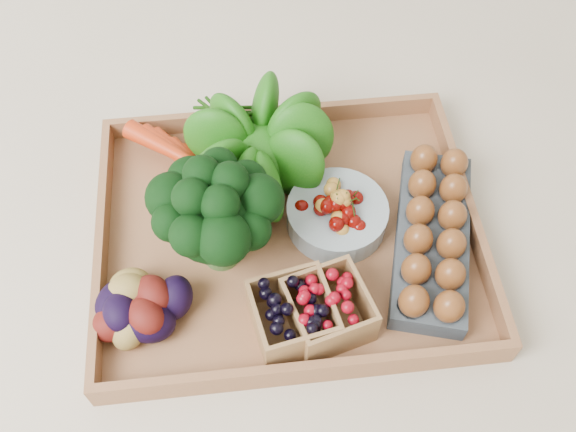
{
  "coord_description": "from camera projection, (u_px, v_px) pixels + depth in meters",
  "views": [
    {
      "loc": [
        -0.06,
        -0.51,
        0.82
      ],
      "look_at": [
        0.0,
        0.0,
        0.06
      ],
      "focal_mm": 40.0,
      "sensor_mm": 36.0,
      "label": 1
    }
  ],
  "objects": [
    {
      "name": "carrots",
      "position": [
        201.0,
        171.0,
        0.98
      ],
      "size": [
        0.21,
        0.15,
        0.05
      ],
      "primitive_type": null,
      "color": "red",
      "rests_on": "tray"
    },
    {
      "name": "tray",
      "position": [
        288.0,
        236.0,
        0.95
      ],
      "size": [
        0.55,
        0.45,
        0.01
      ],
      "primitive_type": "cube",
      "color": "#97643F",
      "rests_on": "ground"
    },
    {
      "name": "ground",
      "position": [
        288.0,
        238.0,
        0.96
      ],
      "size": [
        4.0,
        4.0,
        0.0
      ],
      "primitive_type": "plane",
      "color": "beige",
      "rests_on": "ground"
    },
    {
      "name": "broccoli",
      "position": [
        218.0,
        230.0,
        0.87
      ],
      "size": [
        0.17,
        0.17,
        0.14
      ],
      "primitive_type": null,
      "color": "black",
      "rests_on": "tray"
    },
    {
      "name": "lettuce",
      "position": [
        259.0,
        142.0,
        0.95
      ],
      "size": [
        0.15,
        0.15,
        0.15
      ],
      "primitive_type": "sphere",
      "color": "#12550D",
      "rests_on": "tray"
    },
    {
      "name": "potatoes",
      "position": [
        137.0,
        302.0,
        0.84
      ],
      "size": [
        0.15,
        0.15,
        0.09
      ],
      "primitive_type": null,
      "color": "#480F0B",
      "rests_on": "tray"
    },
    {
      "name": "punnet_blackberry",
      "position": [
        293.0,
        315.0,
        0.84
      ],
      "size": [
        0.12,
        0.12,
        0.07
      ],
      "primitive_type": "cube",
      "rotation": [
        0.0,
        0.0,
        0.19
      ],
      "color": "black",
      "rests_on": "tray"
    },
    {
      "name": "egg_carton",
      "position": [
        432.0,
        238.0,
        0.92
      ],
      "size": [
        0.18,
        0.31,
        0.03
      ],
      "primitive_type": "cube",
      "rotation": [
        0.0,
        0.0,
        -0.28
      ],
      "color": "#3C444C",
      "rests_on": "tray"
    },
    {
      "name": "cherry_bowl",
      "position": [
        337.0,
        215.0,
        0.94
      ],
      "size": [
        0.15,
        0.15,
        0.04
      ],
      "primitive_type": "cylinder",
      "color": "#8C9EA5",
      "rests_on": "tray"
    },
    {
      "name": "punnet_raspberry",
      "position": [
        328.0,
        310.0,
        0.84
      ],
      "size": [
        0.12,
        0.12,
        0.07
      ],
      "primitive_type": "cube",
      "rotation": [
        0.0,
        0.0,
        0.27
      ],
      "color": "maroon",
      "rests_on": "tray"
    }
  ]
}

